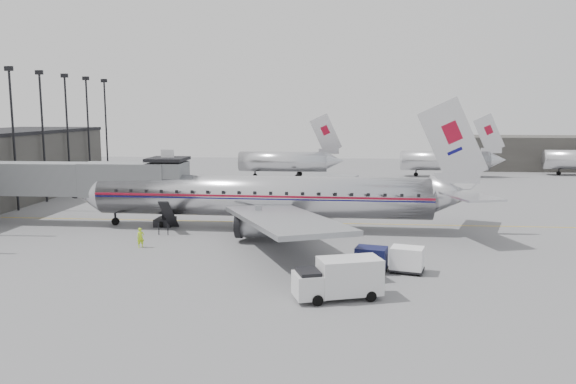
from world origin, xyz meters
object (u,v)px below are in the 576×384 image
at_px(service_van, 339,278).
at_px(baggage_cart_navy, 371,259).
at_px(airliner, 271,196).
at_px(ramp_worker, 141,238).
at_px(baggage_cart_white, 407,259).

distance_m(service_van, baggage_cart_navy, 6.11).
height_order(airliner, ramp_worker, airliner).
relative_size(baggage_cart_white, ramp_worker, 1.62).
distance_m(baggage_cart_navy, ramp_worker, 18.39).
bearing_deg(baggage_cart_navy, baggage_cart_white, 13.69).
xyz_separation_m(airliner, baggage_cart_navy, (8.29, -12.98, -2.12)).
height_order(airliner, service_van, airliner).
xyz_separation_m(service_van, baggage_cart_white, (4.52, 5.70, -0.32)).
relative_size(airliner, service_van, 7.09).
bearing_deg(baggage_cart_white, service_van, -113.34).
distance_m(service_van, baggage_cart_white, 7.28).
relative_size(baggage_cart_navy, baggage_cart_white, 0.96).
bearing_deg(airliner, baggage_cart_white, -49.14).
bearing_deg(baggage_cart_white, ramp_worker, -179.27).
bearing_deg(service_van, airliner, 90.29).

